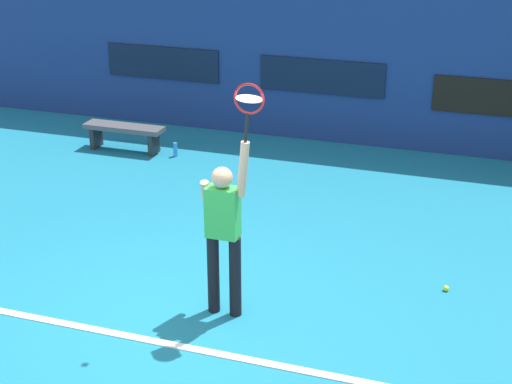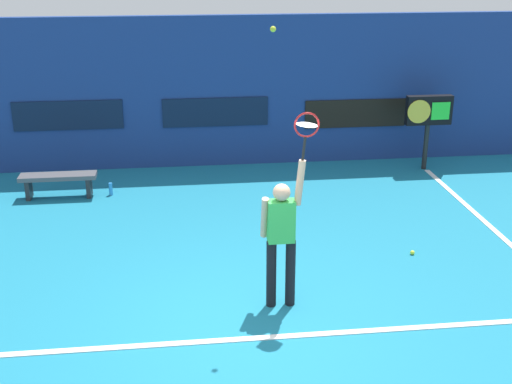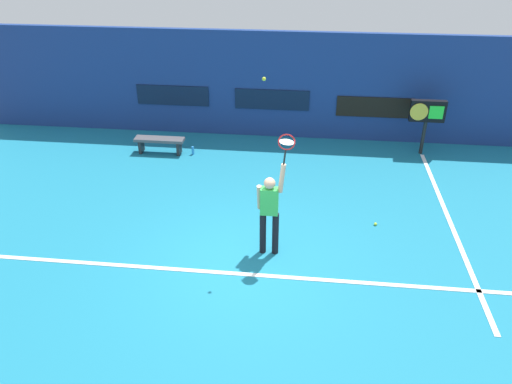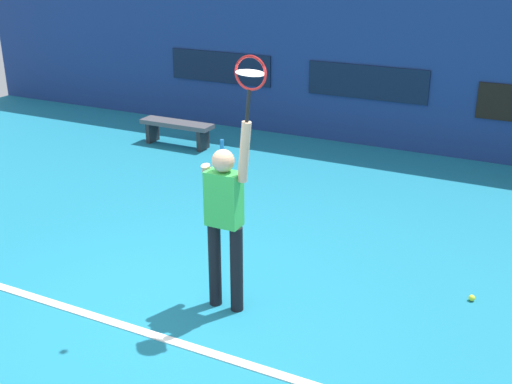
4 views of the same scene
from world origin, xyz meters
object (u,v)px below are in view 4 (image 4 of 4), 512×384
object	(u,v)px
water_bottle	(222,146)
court_bench	(177,128)
tennis_racket	(250,77)
spare_ball	(472,298)
tennis_player	(225,216)

from	to	relation	value
water_bottle	court_bench	bearing A→B (deg)	180.00
tennis_racket	spare_ball	size ratio (longest dim) A/B	9.05
tennis_racket	water_bottle	xyz separation A→B (m)	(-2.85, 4.42, -2.28)
tennis_player	tennis_racket	xyz separation A→B (m)	(0.29, -0.00, 1.39)
court_bench	tennis_racket	bearing A→B (deg)	-49.37
water_bottle	tennis_racket	bearing A→B (deg)	-57.19
court_bench	spare_ball	world-z (taller)	court_bench
tennis_player	spare_ball	distance (m)	2.74
tennis_player	water_bottle	size ratio (longest dim) A/B	8.30
tennis_player	spare_ball	xyz separation A→B (m)	(2.24, 1.24, -0.98)
tennis_racket	court_bench	bearing A→B (deg)	130.63
spare_ball	water_bottle	bearing A→B (deg)	146.55
tennis_racket	spare_ball	xyz separation A→B (m)	(1.95, 1.25, -2.36)
tennis_racket	water_bottle	bearing A→B (deg)	122.81
tennis_racket	water_bottle	size ratio (longest dim) A/B	2.56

